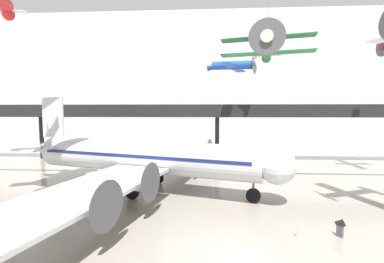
{
  "coord_description": "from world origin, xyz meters",
  "views": [
    {
      "loc": [
        -1.76,
        -14.24,
        8.25
      ],
      "look_at": [
        -3.21,
        11.19,
        6.16
      ],
      "focal_mm": 24.0,
      "sensor_mm": 36.0,
      "label": 1
    }
  ],
  "objects": [
    {
      "name": "ground_plane",
      "position": [
        0.0,
        0.0,
        0.0
      ],
      "size": [
        260.0,
        260.0,
        0.0
      ],
      "primitive_type": "plane",
      "color": "gray"
    },
    {
      "name": "hangar_back_wall",
      "position": [
        0.0,
        39.83,
        14.14
      ],
      "size": [
        140.0,
        3.0,
        28.28
      ],
      "color": "silver",
      "rests_on": "ground"
    },
    {
      "name": "mezzanine_walkway",
      "position": [
        0.0,
        27.31,
        7.57
      ],
      "size": [
        110.0,
        3.2,
        9.2
      ],
      "color": "black",
      "rests_on": "ground"
    },
    {
      "name": "airliner_silver_main",
      "position": [
        -8.33,
        11.44,
        3.45
      ],
      "size": [
        29.31,
        34.0,
        9.79
      ],
      "rotation": [
        0.0,
        0.0,
        -0.28
      ],
      "color": "silver",
      "rests_on": "ground"
    },
    {
      "name": "suspended_plane_green_biplane",
      "position": [
        4.19,
        12.32,
        14.44
      ],
      "size": [
        9.09,
        7.53,
        10.29
      ],
      "rotation": [
        0.0,
        0.0,
        4.49
      ],
      "color": "#1E6B33"
    },
    {
      "name": "suspended_plane_blue_trainer",
      "position": [
        1.86,
        24.09,
        14.8
      ],
      "size": [
        7.6,
        8.82,
        10.03
      ],
      "rotation": [
        0.0,
        0.0,
        5.91
      ],
      "color": "#1E4CAD"
    },
    {
      "name": "stanchion_barrier",
      "position": [
        4.19,
        2.14,
        0.33
      ],
      "size": [
        0.36,
        0.36,
        1.08
      ],
      "color": "#B2B5BA",
      "rests_on": "ground"
    },
    {
      "name": "info_sign_pedestal",
      "position": [
        6.98,
        2.44,
        0.46
      ],
      "size": [
        0.45,
        0.68,
        1.24
      ],
      "rotation": [
        0.0,
        0.0,
        0.56
      ],
      "color": "#4C4C51",
      "rests_on": "ground"
    }
  ]
}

